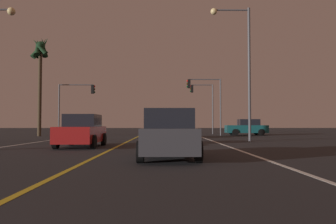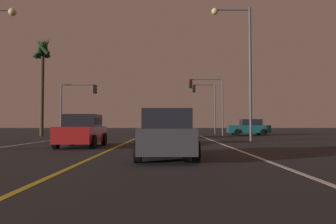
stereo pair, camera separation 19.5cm
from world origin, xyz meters
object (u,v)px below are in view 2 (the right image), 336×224
car_oncoming (81,131)px  car_crossing_side (247,127)px  traffic_light_near_left (77,97)px  car_lead_same_lane (166,135)px  car_ahead_far (156,128)px  traffic_light_far_right (203,98)px  traffic_light_near_right (205,93)px  street_lamp_right_far (240,57)px  palm_tree_left_far (41,57)px

car_oncoming → car_crossing_side: same height
traffic_light_near_left → car_lead_same_lane: bearing=-67.9°
car_oncoming → car_ahead_far: (3.61, 10.80, 0.00)m
car_ahead_far → traffic_light_far_right: traffic_light_far_right is taller
car_oncoming → car_lead_same_lane: bearing=37.5°
car_lead_same_lane → traffic_light_near_right: (4.00, 22.51, 3.51)m
car_oncoming → car_lead_same_lane: (4.45, -5.81, 0.00)m
car_oncoming → car_ahead_far: bearing=161.5°
traffic_light_far_right → traffic_light_near_right: bearing=85.9°
car_oncoming → traffic_light_near_left: (-4.67, 16.69, 3.13)m
car_crossing_side → traffic_light_near_left: traffic_light_near_left is taller
car_ahead_far → car_lead_same_lane: 16.64m
car_oncoming → traffic_light_far_right: bearing=158.3°
car_crossing_side → traffic_light_far_right: (-4.21, 4.37, 3.52)m
car_oncoming → street_lamp_right_far: size_ratio=0.48×
car_crossing_side → street_lamp_right_far: 14.63m
car_oncoming → palm_tree_left_far: 18.75m
car_ahead_far → traffic_light_near_right: size_ratio=0.74×
car_crossing_side → traffic_light_near_left: 18.04m
car_crossing_side → car_lead_same_lane: bearing=70.0°
car_crossing_side → street_lamp_right_far: street_lamp_right_far is taller
car_ahead_far → car_lead_same_lane: size_ratio=1.00×
traffic_light_near_right → traffic_light_far_right: (0.39, 5.50, 0.01)m
traffic_light_near_right → traffic_light_far_right: bearing=-94.1°
traffic_light_near_right → palm_tree_left_far: size_ratio=0.59×
traffic_light_near_left → traffic_light_near_right: bearing=0.0°
car_ahead_far → traffic_light_near_right: (4.85, 5.89, 3.51)m
traffic_light_near_right → traffic_light_near_left: bearing=0.0°
traffic_light_near_right → street_lamp_right_far: street_lamp_right_far is taller
palm_tree_left_far → car_ahead_far: bearing=-21.8°
traffic_light_far_right → palm_tree_left_far: palm_tree_left_far is taller
traffic_light_near_right → traffic_light_near_left: (-13.13, 0.00, -0.39)m
traffic_light_near_left → street_lamp_right_far: 18.67m
car_oncoming → street_lamp_right_far: (9.37, 4.50, 4.81)m
traffic_light_near_left → palm_tree_left_far: (-3.32, -1.25, 3.88)m
traffic_light_near_right → car_ahead_far: bearing=50.6°
car_ahead_far → traffic_light_near_left: bearing=54.6°
car_crossing_side → car_lead_same_lane: same height
car_oncoming → street_lamp_right_far: street_lamp_right_far is taller
car_ahead_far → car_crossing_side: bearing=-53.4°
car_oncoming → palm_tree_left_far: (-7.99, 15.44, 7.01)m
car_crossing_side → traffic_light_near_right: traffic_light_near_right is taller
traffic_light_far_right → street_lamp_right_far: 17.74m
car_oncoming → car_ahead_far: size_ratio=1.00×
car_ahead_far → palm_tree_left_far: 14.32m
car_ahead_far → car_lead_same_lane: (0.85, -16.61, 0.00)m
palm_tree_left_far → car_oncoming: bearing=-62.6°
car_crossing_side → street_lamp_right_far: bearing=74.5°
car_crossing_side → street_lamp_right_far: (-3.69, -13.32, 4.81)m
car_ahead_far → palm_tree_left_far: (-11.60, 4.64, 7.01)m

